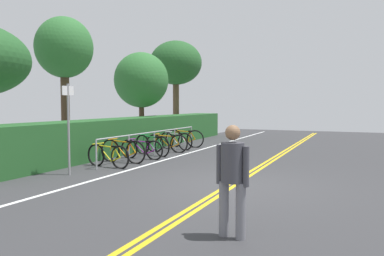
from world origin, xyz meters
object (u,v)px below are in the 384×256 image
at_px(pedestrian, 232,174).
at_px(tree_mid, 64,49).
at_px(bicycle_1, 123,151).
at_px(bicycle_5, 176,141).
at_px(bicycle_3, 152,145).
at_px(tree_far_right, 141,80).
at_px(bike_rack, 154,137).
at_px(bicycle_6, 185,138).
at_px(tree_extra, 176,64).
at_px(bicycle_0, 108,156).
at_px(bicycle_2, 142,149).
at_px(sign_post_near, 68,120).
at_px(bicycle_4, 167,143).

height_order(pedestrian, tree_mid, tree_mid).
bearing_deg(bicycle_1, bicycle_5, 0.51).
height_order(bicycle_3, tree_far_right, tree_far_right).
distance_m(bike_rack, bicycle_1, 1.98).
bearing_deg(tree_far_right, bicycle_6, -104.32).
bearing_deg(bicycle_3, tree_mid, 99.89).
height_order(bike_rack, tree_extra, tree_extra).
xyz_separation_m(bicycle_0, bicycle_2, (1.87, -0.02, -0.01)).
distance_m(bike_rack, bicycle_6, 2.80).
relative_size(bicycle_6, pedestrian, 1.10).
bearing_deg(tree_mid, sign_post_near, -137.30).
distance_m(bicycle_5, tree_extra, 7.35).
height_order(tree_mid, tree_far_right, tree_mid).
distance_m(bicycle_2, bicycle_4, 1.94).
distance_m(pedestrian, tree_far_right, 13.32).
relative_size(bicycle_1, bicycle_4, 1.04).
xyz_separation_m(bicycle_0, bicycle_3, (2.80, 0.11, 0.03)).
xyz_separation_m(bike_rack, bicycle_2, (-1.01, -0.08, -0.33)).
xyz_separation_m(bicycle_3, bicycle_5, (2.00, 0.03, -0.02)).
distance_m(bicycle_6, tree_mid, 6.00).
relative_size(tree_mid, tree_extra, 0.95).
relative_size(bike_rack, bicycle_0, 4.08).
xyz_separation_m(bicycle_2, tree_extra, (8.60, 2.92, 3.80)).
height_order(pedestrian, sign_post_near, sign_post_near).
xyz_separation_m(bicycle_3, bicycle_6, (2.86, 0.03, 0.01)).
xyz_separation_m(bicycle_2, pedestrian, (-6.13, -5.16, 0.57)).
bearing_deg(tree_mid, pedestrian, -126.58).
xyz_separation_m(bicycle_0, tree_far_right, (6.31, 2.66, 2.62)).
height_order(bicycle_0, tree_mid, tree_mid).
height_order(bicycle_6, sign_post_near, sign_post_near).
relative_size(bicycle_2, pedestrian, 1.07).
xyz_separation_m(bike_rack, tree_extra, (7.59, 2.84, 3.48)).
xyz_separation_m(bike_rack, bicycle_6, (2.79, 0.08, -0.28)).
bearing_deg(bicycle_6, tree_mid, 135.53).
bearing_deg(sign_post_near, bicycle_2, -3.38).
height_order(bicycle_5, pedestrian, pedestrian).
xyz_separation_m(sign_post_near, tree_mid, (3.64, 3.36, 2.49)).
distance_m(bicycle_4, tree_mid, 5.25).
height_order(bicycle_0, tree_extra, tree_extra).
bearing_deg(bicycle_2, bicycle_0, 179.50).
bearing_deg(bicycle_2, pedestrian, -139.91).
xyz_separation_m(bicycle_0, pedestrian, (-4.26, -5.18, 0.56)).
relative_size(bicycle_2, tree_mid, 0.33).
bearing_deg(tree_far_right, bike_rack, -142.89).
bearing_deg(bicycle_4, bike_rack, 178.00).
distance_m(bicycle_6, pedestrian, 11.28).
relative_size(bicycle_4, bicycle_6, 0.98).
height_order(bike_rack, bicycle_2, bike_rack).
distance_m(bicycle_4, bicycle_6, 1.86).
distance_m(bicycle_1, bicycle_5, 3.88).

